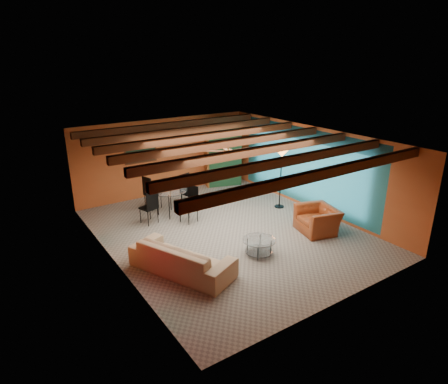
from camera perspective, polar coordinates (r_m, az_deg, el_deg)
room at (r=10.37m, az=0.28°, el=6.17°), size 6.52×8.01×2.71m
sofa at (r=9.08m, az=-6.25°, el=-9.62°), size 1.90×2.67×0.73m
armchair at (r=11.27m, az=13.67°, el=-4.01°), size 1.23×1.33×0.73m
coffee_table at (r=9.83m, az=5.21°, el=-8.11°), size 0.85×0.85×0.43m
dining_table at (r=12.13m, az=-8.04°, el=-0.87°), size 2.65×2.65×1.12m
armoire at (r=14.76m, az=-0.47°, el=5.21°), size 1.36×0.94×2.18m
floor_lamp at (r=12.62m, az=8.38°, el=1.92°), size 0.45×0.45×1.95m
ceiling_fan at (r=10.28m, az=0.62°, el=6.04°), size 1.50×1.50×0.44m
painting at (r=13.46m, az=-12.25°, el=5.79°), size 1.05×0.03×0.65m
potted_plant at (r=14.48m, az=-0.48°, el=10.34°), size 0.52×0.47×0.50m
vase at (r=11.92m, az=-8.19°, el=2.11°), size 0.24×0.24×0.20m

